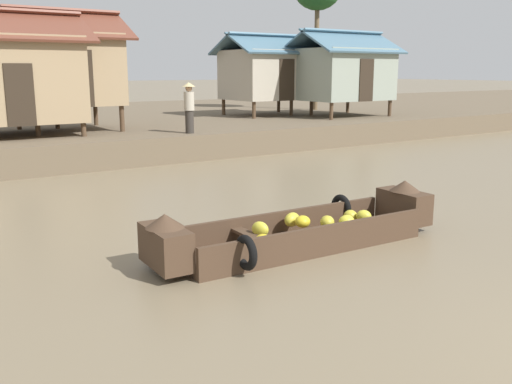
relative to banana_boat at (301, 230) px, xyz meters
The scene contains 8 objects.
ground_plane 4.19m from the banana_boat, 81.96° to the left, with size 300.00×300.00×0.00m, color #7A6B51.
riverbank_strip 18.95m from the banana_boat, 88.23° to the left, with size 160.00×20.00×0.85m, color brown.
banana_boat is the anchor object (origin of this frame).
stilt_house_left 12.61m from the banana_boat, 99.47° to the left, with size 4.79×3.89×3.90m.
stilt_house_mid_left 13.09m from the banana_boat, 90.09° to the left, with size 3.86×3.59×4.06m.
stilt_house_mid_right 17.69m from the banana_boat, 56.65° to the left, with size 4.30×3.44×3.68m.
stilt_house_right 17.50m from the banana_boat, 45.59° to the left, with size 4.61×3.65×3.80m.
vendor_person 10.24m from the banana_boat, 72.77° to the left, with size 0.44×0.44×1.66m.
Camera 1 is at (-6.24, -1.18, 2.88)m, focal length 39.66 mm.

